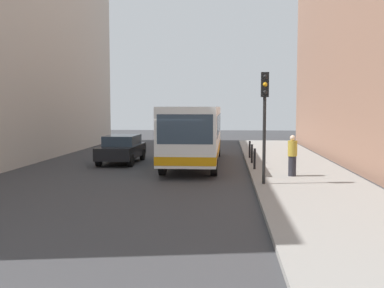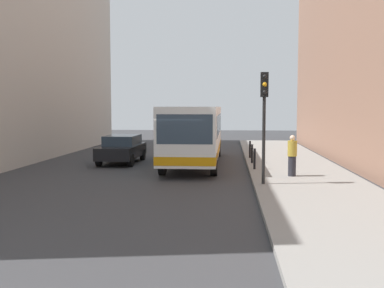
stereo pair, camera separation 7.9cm
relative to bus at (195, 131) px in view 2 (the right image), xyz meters
name	(u,v)px [view 2 (the right image)]	position (x,y,z in m)	size (l,w,h in m)	color
ground_plane	(176,177)	(-0.50, -4.39, -1.73)	(80.00, 80.00, 0.00)	#38383A
sidewalk	(303,176)	(4.90, -4.39, -1.65)	(4.40, 40.00, 0.15)	gray
bus	(195,131)	(0.00, 0.00, 0.00)	(2.54, 11.02, 3.00)	white
car_beside_bus	(122,148)	(-3.93, 0.25, -0.94)	(1.91, 4.42, 1.48)	black
car_behind_bus	(194,138)	(-0.73, 9.05, -0.94)	(1.93, 4.43, 1.48)	silver
traffic_light	(264,107)	(3.05, -6.85, 1.28)	(0.28, 0.33, 4.10)	black
bollard_near	(255,159)	(2.95, -2.80, -1.10)	(0.11, 0.11, 0.95)	black
bollard_mid	(252,154)	(2.95, -0.46, -1.10)	(0.11, 0.11, 0.95)	black
bollard_far	(250,149)	(2.95, 1.87, -1.10)	(0.11, 0.11, 0.95)	black
pedestrian_near_signal	(292,156)	(4.37, -4.82, -0.73)	(0.38, 0.38, 1.69)	#26262D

